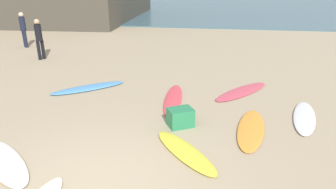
{
  "coord_description": "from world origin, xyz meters",
  "views": [
    {
      "loc": [
        1.89,
        -3.75,
        3.23
      ],
      "look_at": [
        0.64,
        3.84,
        0.3
      ],
      "focal_mm": 32.01,
      "sensor_mm": 36.0,
      "label": 1
    }
  ],
  "objects_px": {
    "surfboard_0": "(173,100)",
    "beach_cooler": "(180,117)",
    "surfboard_4": "(5,162)",
    "beachgoer_near": "(39,37)",
    "surfboard_2": "(304,117)",
    "surfboard_3": "(251,129)",
    "surfboard_1": "(185,151)",
    "surfboard_8": "(242,91)",
    "beachgoer_mid": "(23,28)",
    "surfboard_5": "(89,88)"
  },
  "relations": [
    {
      "from": "beachgoer_near",
      "to": "beach_cooler",
      "type": "bearing_deg",
      "value": -102.95
    },
    {
      "from": "beachgoer_near",
      "to": "beach_cooler",
      "type": "distance_m",
      "value": 8.75
    },
    {
      "from": "surfboard_3",
      "to": "beachgoer_near",
      "type": "height_order",
      "value": "beachgoer_near"
    },
    {
      "from": "surfboard_0",
      "to": "surfboard_8",
      "type": "relative_size",
      "value": 1.04
    },
    {
      "from": "surfboard_0",
      "to": "surfboard_8",
      "type": "xyz_separation_m",
      "value": [
        2.0,
        1.02,
        0.0
      ]
    },
    {
      "from": "surfboard_5",
      "to": "beach_cooler",
      "type": "distance_m",
      "value": 3.85
    },
    {
      "from": "surfboard_0",
      "to": "beach_cooler",
      "type": "relative_size",
      "value": 4.46
    },
    {
      "from": "surfboard_5",
      "to": "beachgoer_mid",
      "type": "relative_size",
      "value": 1.34
    },
    {
      "from": "surfboard_3",
      "to": "surfboard_8",
      "type": "relative_size",
      "value": 0.9
    },
    {
      "from": "surfboard_1",
      "to": "beachgoer_mid",
      "type": "xyz_separation_m",
      "value": [
        -9.27,
        8.85,
        0.95
      ]
    },
    {
      "from": "surfboard_4",
      "to": "beachgoer_near",
      "type": "relative_size",
      "value": 1.19
    },
    {
      "from": "surfboard_8",
      "to": "surfboard_3",
      "type": "bearing_deg",
      "value": 129.31
    },
    {
      "from": "surfboard_4",
      "to": "beach_cooler",
      "type": "xyz_separation_m",
      "value": [
        3.06,
        2.1,
        0.18
      ]
    },
    {
      "from": "surfboard_8",
      "to": "beachgoer_mid",
      "type": "xyz_separation_m",
      "value": [
        -10.63,
        5.08,
        0.96
      ]
    },
    {
      "from": "surfboard_0",
      "to": "surfboard_1",
      "type": "relative_size",
      "value": 1.31
    },
    {
      "from": "beach_cooler",
      "to": "surfboard_5",
      "type": "bearing_deg",
      "value": 146.75
    },
    {
      "from": "surfboard_1",
      "to": "beach_cooler",
      "type": "distance_m",
      "value": 1.23
    },
    {
      "from": "surfboard_4",
      "to": "beach_cooler",
      "type": "distance_m",
      "value": 3.72
    },
    {
      "from": "surfboard_5",
      "to": "beachgoer_mid",
      "type": "height_order",
      "value": "beachgoer_mid"
    },
    {
      "from": "surfboard_4",
      "to": "surfboard_8",
      "type": "height_order",
      "value": "surfboard_4"
    },
    {
      "from": "surfboard_5",
      "to": "beach_cooler",
      "type": "xyz_separation_m",
      "value": [
        3.21,
        -2.11,
        0.18
      ]
    },
    {
      "from": "surfboard_0",
      "to": "surfboard_5",
      "type": "xyz_separation_m",
      "value": [
        -2.81,
        0.54,
        0.01
      ]
    },
    {
      "from": "surfboard_5",
      "to": "beach_cooler",
      "type": "relative_size",
      "value": 4.14
    },
    {
      "from": "surfboard_5",
      "to": "surfboard_8",
      "type": "distance_m",
      "value": 4.83
    },
    {
      "from": "surfboard_5",
      "to": "beachgoer_near",
      "type": "bearing_deg",
      "value": -173.32
    },
    {
      "from": "surfboard_0",
      "to": "beachgoer_mid",
      "type": "xyz_separation_m",
      "value": [
        -8.63,
        6.1,
        0.96
      ]
    },
    {
      "from": "surfboard_0",
      "to": "surfboard_4",
      "type": "bearing_deg",
      "value": 50.53
    },
    {
      "from": "surfboard_1",
      "to": "surfboard_8",
      "type": "bearing_deg",
      "value": -149.77
    },
    {
      "from": "surfboard_8",
      "to": "surfboard_0",
      "type": "bearing_deg",
      "value": 65.35
    },
    {
      "from": "surfboard_2",
      "to": "beachgoer_near",
      "type": "distance_m",
      "value": 10.86
    },
    {
      "from": "surfboard_1",
      "to": "surfboard_5",
      "type": "height_order",
      "value": "surfboard_1"
    },
    {
      "from": "surfboard_8",
      "to": "surfboard_4",
      "type": "bearing_deg",
      "value": 83.59
    },
    {
      "from": "surfboard_3",
      "to": "surfboard_1",
      "type": "bearing_deg",
      "value": -129.57
    },
    {
      "from": "surfboard_2",
      "to": "surfboard_3",
      "type": "relative_size",
      "value": 0.97
    },
    {
      "from": "beachgoer_near",
      "to": "surfboard_8",
      "type": "bearing_deg",
      "value": -83.1
    },
    {
      "from": "surfboard_4",
      "to": "beachgoer_near",
      "type": "xyz_separation_m",
      "value": [
        -3.75,
        7.55,
        0.93
      ]
    },
    {
      "from": "surfboard_3",
      "to": "surfboard_4",
      "type": "height_order",
      "value": "surfboard_4"
    },
    {
      "from": "surfboard_2",
      "to": "beach_cooler",
      "type": "relative_size",
      "value": 3.76
    },
    {
      "from": "surfboard_2",
      "to": "beachgoer_mid",
      "type": "relative_size",
      "value": 1.21
    },
    {
      "from": "surfboard_3",
      "to": "surfboard_5",
      "type": "bearing_deg",
      "value": 165.87
    },
    {
      "from": "beachgoer_near",
      "to": "surfboard_0",
      "type": "bearing_deg",
      "value": -95.49
    },
    {
      "from": "surfboard_0",
      "to": "surfboard_1",
      "type": "distance_m",
      "value": 2.83
    },
    {
      "from": "surfboard_5",
      "to": "surfboard_3",
      "type": "bearing_deg",
      "value": 26.48
    },
    {
      "from": "surfboard_4",
      "to": "surfboard_1",
      "type": "bearing_deg",
      "value": -35.49
    },
    {
      "from": "surfboard_4",
      "to": "beachgoer_near",
      "type": "distance_m",
      "value": 8.48
    },
    {
      "from": "surfboard_0",
      "to": "surfboard_4",
      "type": "distance_m",
      "value": 4.53
    },
    {
      "from": "surfboard_8",
      "to": "beach_cooler",
      "type": "relative_size",
      "value": 4.29
    },
    {
      "from": "surfboard_1",
      "to": "surfboard_5",
      "type": "bearing_deg",
      "value": -83.67
    },
    {
      "from": "surfboard_4",
      "to": "beachgoer_near",
      "type": "height_order",
      "value": "beachgoer_near"
    },
    {
      "from": "surfboard_1",
      "to": "beach_cooler",
      "type": "xyz_separation_m",
      "value": [
        -0.24,
        1.19,
        0.17
      ]
    }
  ]
}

